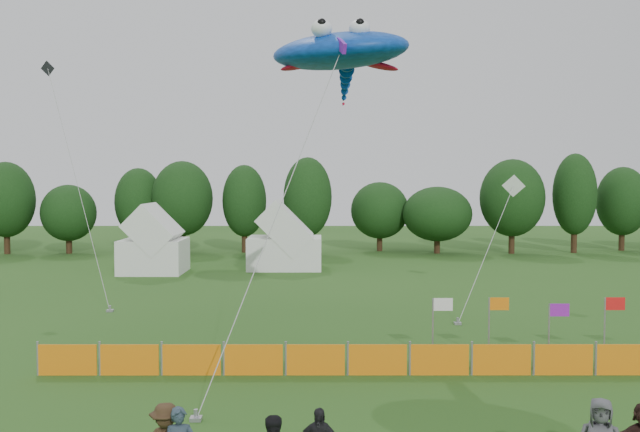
{
  "coord_description": "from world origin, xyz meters",
  "views": [
    {
      "loc": [
        -0.03,
        -15.65,
        6.33
      ],
      "look_at": [
        0.0,
        6.0,
        5.2
      ],
      "focal_mm": 40.0,
      "sensor_mm": 36.0,
      "label": 1
    }
  ],
  "objects_px": {
    "tent_left": "(154,245)",
    "barrier_fence": "(346,360)",
    "tent_right": "(285,243)",
    "stingray_kite": "(340,54)"
  },
  "relations": [
    {
      "from": "tent_left",
      "to": "barrier_fence",
      "type": "relative_size",
      "value": 0.21
    },
    {
      "from": "tent_right",
      "to": "stingray_kite",
      "type": "bearing_deg",
      "value": -81.99
    },
    {
      "from": "tent_left",
      "to": "tent_right",
      "type": "xyz_separation_m",
      "value": [
        8.74,
        2.13,
        -0.03
      ]
    },
    {
      "from": "tent_left",
      "to": "tent_right",
      "type": "relative_size",
      "value": 0.81
    },
    {
      "from": "tent_left",
      "to": "stingray_kite",
      "type": "relative_size",
      "value": 0.27
    },
    {
      "from": "barrier_fence",
      "to": "stingray_kite",
      "type": "height_order",
      "value": "stingray_kite"
    },
    {
      "from": "tent_left",
      "to": "barrier_fence",
      "type": "bearing_deg",
      "value": -64.4
    },
    {
      "from": "tent_left",
      "to": "tent_right",
      "type": "bearing_deg",
      "value": 13.72
    },
    {
      "from": "stingray_kite",
      "to": "barrier_fence",
      "type": "bearing_deg",
      "value": -88.92
    },
    {
      "from": "barrier_fence",
      "to": "stingray_kite",
      "type": "relative_size",
      "value": 1.26
    }
  ]
}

